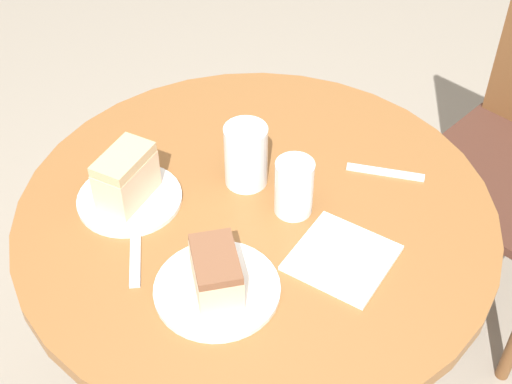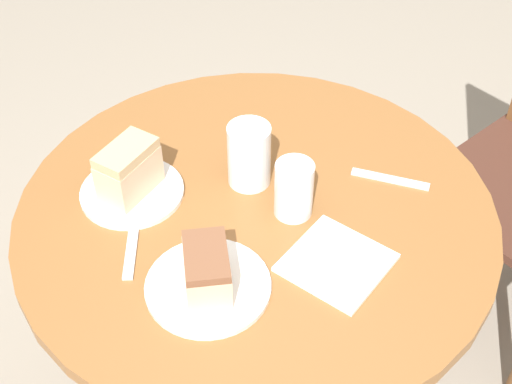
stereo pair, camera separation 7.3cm
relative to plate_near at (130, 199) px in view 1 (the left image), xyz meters
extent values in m
cylinder|color=brown|center=(0.17, 0.16, -0.40)|extent=(0.10, 0.10, 0.72)
cylinder|color=brown|center=(0.17, 0.16, -0.02)|extent=(0.89, 0.89, 0.03)
cylinder|color=brown|center=(0.10, 0.73, -0.57)|extent=(0.04, 0.04, 0.43)
cylinder|color=brown|center=(0.08, 1.15, -0.57)|extent=(0.04, 0.04, 0.43)
cube|color=#47281E|center=(0.31, 0.95, -0.34)|extent=(0.49, 0.48, 0.03)
cylinder|color=white|center=(0.00, 0.00, 0.00)|extent=(0.19, 0.19, 0.01)
cylinder|color=white|center=(0.27, -0.02, 0.00)|extent=(0.21, 0.21, 0.01)
cube|color=beige|center=(0.00, 0.00, 0.05)|extent=(0.10, 0.13, 0.08)
cube|color=tan|center=(0.00, 0.00, 0.10)|extent=(0.10, 0.13, 0.02)
cube|color=beige|center=(0.27, -0.02, 0.04)|extent=(0.13, 0.12, 0.06)
cube|color=brown|center=(0.27, -0.02, 0.07)|extent=(0.13, 0.12, 0.02)
cylinder|color=silver|center=(0.22, 0.21, 0.03)|extent=(0.06, 0.06, 0.08)
cylinder|color=white|center=(0.22, 0.21, 0.05)|extent=(0.07, 0.07, 0.11)
cylinder|color=silver|center=(0.11, 0.20, 0.03)|extent=(0.07, 0.07, 0.07)
cylinder|color=white|center=(0.11, 0.20, 0.06)|extent=(0.08, 0.08, 0.13)
cube|color=white|center=(0.37, 0.18, 0.00)|extent=(0.19, 0.19, 0.01)
cube|color=silver|center=(0.11, -0.06, 0.00)|extent=(0.15, 0.12, 0.00)
cube|color=silver|center=(0.27, 0.41, 0.00)|extent=(0.13, 0.10, 0.00)
camera|label=1|loc=(0.86, -0.48, 0.91)|focal=50.00mm
camera|label=2|loc=(0.91, -0.42, 0.91)|focal=50.00mm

